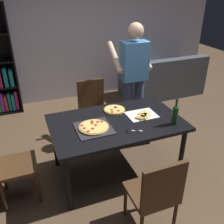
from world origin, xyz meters
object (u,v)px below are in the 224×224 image
Objects in this scene: pepperoni_pizza_on_tray at (94,127)px; kitchen_scissors at (131,131)px; dining_table at (116,127)px; chair_near_camera at (156,192)px; person_serving_pizza at (133,76)px; wine_bottle at (175,115)px; couch at (163,81)px; second_pizza_plain at (114,110)px; chair_far_side at (93,106)px; chair_left_end at (7,162)px.

pepperoni_pizza_on_tray reaches higher than kitchen_scissors.
kitchen_scissors is (0.37, -0.20, -0.01)m from pepperoni_pizza_on_tray.
chair_near_camera reaches higher than dining_table.
person_serving_pizza is (0.57, 0.74, 0.32)m from dining_table.
chair_near_camera is at bearing -95.08° from kitchen_scissors.
wine_bottle is (0.04, -1.05, -0.13)m from person_serving_pizza.
wine_bottle is (-1.30, -2.29, 0.57)m from couch.
couch is 3.05m from pepperoni_pizza_on_tray.
second_pizza_plain is (-0.52, 0.57, -0.11)m from wine_bottle.
second_pizza_plain is at bearing 132.65° from wine_bottle.
dining_table is at bearing 90.00° from chair_near_camera.
dining_table is 2.77m from couch.
kitchen_scissors is (-0.54, 0.04, -0.11)m from wine_bottle.
person_serving_pizza reaches higher than couch.
kitchen_scissors is (-0.50, -1.01, -0.24)m from person_serving_pizza.
person_serving_pizza is (0.57, -0.22, 0.49)m from chair_far_side.
second_pizza_plain is at bearing 88.30° from kitchen_scissors.
person_serving_pizza reaches higher than kitchen_scissors.
chair_near_camera is at bearing -132.21° from wine_bottle.
chair_near_camera is 2.85× the size of wine_bottle.
chair_left_end reaches higher than pepperoni_pizza_on_tray.
chair_left_end is 2.25× the size of pepperoni_pizza_on_tray.
chair_far_side is at bearing 90.00° from dining_table.
couch is (3.17, 1.99, -0.21)m from chair_left_end.
person_serving_pizza is at bearing 22.10° from chair_left_end.
chair_near_camera reaches higher than pepperoni_pizza_on_tray.
chair_far_side reaches higher than pepperoni_pizza_on_tray.
kitchen_scissors is at bearing 176.08° from wine_bottle.
chair_far_side is 0.74m from second_pizza_plain.
kitchen_scissors is at bearing 84.92° from chair_near_camera.
chair_left_end is at bearing 170.85° from wine_bottle.
person_serving_pizza is (1.83, 0.74, 0.49)m from chair_left_end.
couch is at bearing 50.76° from kitchen_scissors.
dining_table is 1.74× the size of chair_left_end.
chair_far_side reaches higher than couch.
pepperoni_pizza_on_tray is at bearing -137.09° from couch.
dining_table is 1.74× the size of chair_far_side.
chair_far_side is 1.00× the size of chair_left_end.
wine_bottle reaches higher than pepperoni_pizza_on_tray.
couch reaches higher than kitchen_scissors.
pepperoni_pizza_on_tray is (-2.21, -2.05, 0.46)m from couch.
dining_table is at bearing -133.73° from couch.
chair_near_camera is at bearing -122.78° from couch.
kitchen_scissors is at bearing -129.24° from couch.
wine_bottle is at bearing -3.92° from kitchen_scissors.
wine_bottle is (0.60, -1.27, 0.36)m from chair_far_side.
dining_table is 0.98m from chair_far_side.
kitchen_scissors is at bearing -87.10° from chair_far_side.
person_serving_pizza is 4.37× the size of pepperoni_pizza_on_tray.
wine_bottle is at bearing -9.15° from chair_left_end.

